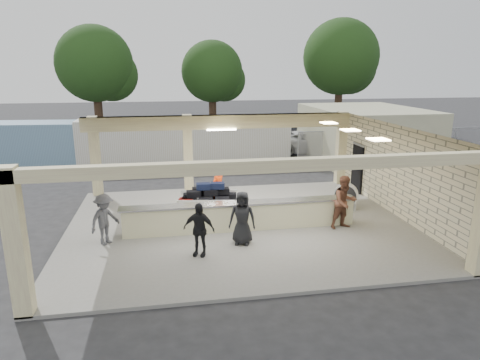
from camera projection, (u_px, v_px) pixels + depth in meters
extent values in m
plane|color=#252527|center=(239.00, 227.00, 15.39)|extent=(120.00, 120.00, 0.00)
cube|color=slate|center=(239.00, 225.00, 15.38)|extent=(12.00, 10.00, 0.10)
cube|color=tan|center=(239.00, 130.00, 14.50)|extent=(12.00, 10.00, 0.02)
cube|color=beige|center=(397.00, 173.00, 15.94)|extent=(0.02, 10.00, 3.50)
cube|color=black|center=(357.00, 169.00, 19.13)|extent=(0.10, 0.95, 2.10)
cube|color=tan|center=(221.00, 122.00, 19.10)|extent=(12.00, 0.50, 0.60)
cube|color=tan|center=(274.00, 165.00, 9.91)|extent=(12.00, 0.30, 0.30)
cube|color=tan|center=(95.00, 157.00, 18.53)|extent=(0.40, 0.40, 3.50)
cube|color=tan|center=(188.00, 154.00, 19.20)|extent=(0.40, 0.40, 3.50)
cube|color=tan|center=(341.00, 148.00, 20.47)|extent=(0.40, 0.40, 3.50)
cube|color=tan|center=(16.00, 244.00, 9.39)|extent=(0.40, 0.40, 3.50)
cube|color=white|center=(222.00, 130.00, 18.94)|extent=(1.30, 0.12, 0.06)
cube|color=#FFEABF|center=(329.00, 123.00, 16.57)|extent=(0.55, 0.55, 0.04)
cube|color=#FFEABF|center=(350.00, 130.00, 14.66)|extent=(0.55, 0.55, 0.04)
cube|color=#FFEABF|center=(378.00, 139.00, 12.76)|extent=(0.55, 0.55, 0.04)
cube|color=beige|center=(241.00, 217.00, 14.77)|extent=(8.00, 0.50, 0.90)
cube|color=#B7B7BC|center=(241.00, 203.00, 14.64)|extent=(8.20, 0.58, 0.06)
cube|color=silver|center=(208.00, 203.00, 16.05)|extent=(2.37, 1.63, 0.11)
cylinder|color=black|center=(184.00, 216.00, 15.65)|extent=(0.16, 0.36, 0.35)
cylinder|color=black|center=(186.00, 208.00, 16.59)|extent=(0.16, 0.36, 0.35)
cylinder|color=black|center=(232.00, 216.00, 15.70)|extent=(0.16, 0.36, 0.35)
cylinder|color=black|center=(232.00, 207.00, 16.63)|extent=(0.16, 0.36, 0.35)
cube|color=silver|center=(209.00, 193.00, 16.65)|extent=(2.18, 0.37, 0.26)
cube|color=silver|center=(207.00, 204.00, 15.37)|extent=(2.18, 0.37, 0.26)
cube|color=black|center=(189.00, 201.00, 15.74)|extent=(0.55, 0.41, 0.23)
cube|color=black|center=(206.00, 201.00, 15.75)|extent=(0.55, 0.41, 0.23)
cube|color=black|center=(222.00, 201.00, 15.77)|extent=(0.55, 0.41, 0.23)
cube|color=black|center=(190.00, 197.00, 16.25)|extent=(0.55, 0.41, 0.23)
cube|color=black|center=(206.00, 196.00, 16.26)|extent=(0.55, 0.41, 0.23)
cube|color=black|center=(222.00, 196.00, 16.28)|extent=(0.55, 0.41, 0.23)
cube|color=black|center=(194.00, 194.00, 15.77)|extent=(0.55, 0.41, 0.23)
cube|color=black|center=(211.00, 192.00, 15.95)|extent=(0.55, 0.41, 0.23)
cube|color=black|center=(222.00, 191.00, 16.13)|extent=(0.55, 0.41, 0.23)
cube|color=black|center=(199.00, 191.00, 16.20)|extent=(0.55, 0.41, 0.23)
cube|color=black|center=(203.00, 186.00, 15.89)|extent=(0.55, 0.41, 0.23)
cube|color=black|center=(218.00, 186.00, 15.98)|extent=(0.55, 0.41, 0.23)
cube|color=#590F0C|center=(186.00, 202.00, 15.65)|extent=(0.55, 0.41, 0.23)
cube|color=black|center=(229.00, 196.00, 16.29)|extent=(0.55, 0.41, 0.23)
cube|color=black|center=(209.00, 190.00, 16.29)|extent=(0.55, 0.41, 0.23)
cylinder|color=silver|center=(346.00, 195.00, 16.86)|extent=(0.97, 0.74, 0.94)
cylinder|color=black|center=(346.00, 195.00, 16.86)|extent=(0.90, 0.73, 0.84)
cube|color=silver|center=(338.00, 206.00, 16.92)|extent=(0.06, 0.52, 0.31)
cube|color=silver|center=(353.00, 205.00, 17.02)|extent=(0.06, 0.52, 0.31)
imported|color=#FB400D|center=(218.00, 189.00, 16.42)|extent=(0.72, 0.73, 1.83)
imported|color=brown|center=(345.00, 202.00, 14.76)|extent=(0.98, 0.59, 1.88)
imported|color=black|center=(199.00, 229.00, 12.63)|extent=(1.02, 0.69, 1.63)
imported|color=#47484C|center=(105.00, 219.00, 13.45)|extent=(1.00, 1.03, 1.64)
imported|color=black|center=(242.00, 218.00, 13.46)|extent=(0.90, 0.57, 1.72)
imported|color=silver|center=(309.00, 142.00, 28.65)|extent=(5.09, 2.44, 1.45)
imported|color=silver|center=(356.00, 137.00, 30.23)|extent=(5.07, 2.19, 1.56)
imported|color=black|center=(289.00, 136.00, 30.94)|extent=(4.37, 3.99, 1.46)
cube|color=silver|center=(186.00, 140.00, 25.67)|extent=(12.35, 2.53, 2.67)
cube|color=#749DBA|center=(16.00, 145.00, 24.49)|extent=(9.92, 3.16, 2.54)
cylinder|color=gray|center=(298.00, 149.00, 24.54)|extent=(0.06, 0.06, 2.00)
cylinder|color=gray|center=(331.00, 148.00, 24.87)|extent=(0.06, 0.06, 2.00)
cylinder|color=gray|center=(363.00, 147.00, 25.21)|extent=(0.06, 0.06, 2.00)
cylinder|color=gray|center=(394.00, 146.00, 25.54)|extent=(0.06, 0.06, 2.00)
cylinder|color=gray|center=(425.00, 145.00, 25.88)|extent=(0.06, 0.06, 2.00)
cylinder|color=gray|center=(454.00, 144.00, 26.21)|extent=(0.06, 0.06, 2.00)
cube|color=gray|center=(394.00, 146.00, 25.54)|extent=(12.00, 0.02, 2.00)
cylinder|color=gray|center=(396.00, 129.00, 25.29)|extent=(12.00, 0.05, 0.05)
cylinder|color=#382619|center=(98.00, 107.00, 36.33)|extent=(0.70, 0.70, 4.50)
sphere|color=black|center=(95.00, 64.00, 35.41)|extent=(6.30, 6.30, 6.30)
sphere|color=black|center=(111.00, 75.00, 36.42)|extent=(4.50, 4.50, 4.50)
cylinder|color=#382619|center=(213.00, 107.00, 39.97)|extent=(0.70, 0.70, 4.00)
sphere|color=black|center=(212.00, 71.00, 39.16)|extent=(5.60, 5.60, 5.60)
sphere|color=black|center=(224.00, 80.00, 40.13)|extent=(4.00, 4.00, 4.00)
cylinder|color=#382619|center=(338.00, 100.00, 40.90)|extent=(0.70, 0.70, 5.00)
sphere|color=black|center=(341.00, 57.00, 39.88)|extent=(7.00, 7.00, 7.00)
sphere|color=black|center=(350.00, 68.00, 40.90)|extent=(5.00, 5.00, 5.00)
cube|color=#BBBA94|center=(364.00, 134.00, 26.09)|extent=(6.00, 8.00, 3.20)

